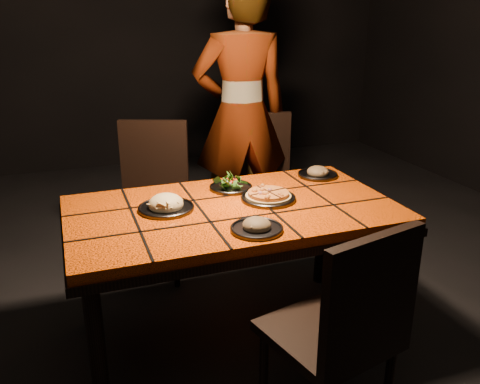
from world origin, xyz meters
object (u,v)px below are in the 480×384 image
object	(u,v)px
chair_far_left	(152,188)
plate_pasta	(166,205)
diner	(241,115)
plate_pizza	(268,197)
chair_near	(345,327)
chair_far_right	(264,171)
dining_table	(233,221)

from	to	relation	value
chair_far_left	plate_pasta	bearing A→B (deg)	-74.00
diner	plate_pizza	distance (m)	1.18
chair_near	diner	size ratio (longest dim) A/B	0.51
plate_pasta	chair_far_left	bearing A→B (deg)	84.44
diner	plate_pasta	bearing A→B (deg)	58.58
diner	chair_far_right	bearing A→B (deg)	152.63
chair_near	chair_far_right	distance (m)	1.96
diner	plate_pizza	xyz separation A→B (m)	(-0.27, -1.14, -0.19)
plate_pizza	dining_table	bearing A→B (deg)	-172.11
chair_near	plate_pasta	bearing A→B (deg)	-75.77
chair_far_right	diner	size ratio (longest dim) A/B	0.50
chair_near	chair_far_right	bearing A→B (deg)	-117.12
chair_far_left	plate_pasta	distance (m)	0.89
chair_far_left	plate_pasta	size ratio (longest dim) A/B	3.64
chair_far_left	plate_pizza	size ratio (longest dim) A/B	3.53
chair_near	plate_pizza	world-z (taller)	chair_near
dining_table	chair_far_right	distance (m)	1.25
plate_pizza	chair_near	bearing A→B (deg)	-93.07
plate_pizza	plate_pasta	world-z (taller)	plate_pasta
chair_near	chair_far_left	bearing A→B (deg)	-91.07
dining_table	plate_pasta	xyz separation A→B (m)	(-0.32, 0.07, 0.10)
chair_near	chair_far_left	distance (m)	1.81
chair_far_right	plate_pizza	world-z (taller)	chair_far_right
chair_near	plate_pizza	xyz separation A→B (m)	(0.05, 0.86, 0.21)
dining_table	chair_near	size ratio (longest dim) A/B	1.67
plate_pasta	plate_pizza	bearing A→B (deg)	-4.76
chair_far_left	dining_table	bearing A→B (deg)	-54.46
plate_pizza	plate_pasta	xyz separation A→B (m)	(-0.52, 0.04, 0.01)
chair_near	plate_pizza	size ratio (longest dim) A/B	3.44
dining_table	chair_near	bearing A→B (deg)	-79.31
dining_table	diner	world-z (taller)	diner
dining_table	diner	xyz separation A→B (m)	(0.47, 1.17, 0.29)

